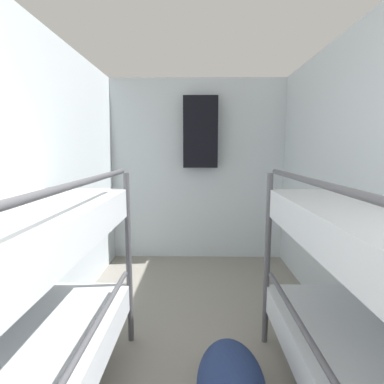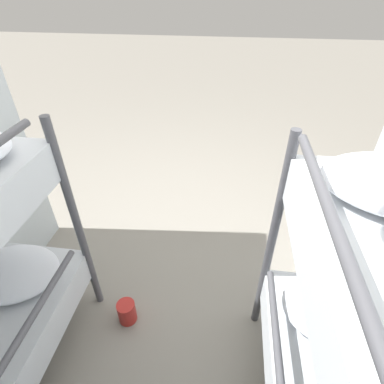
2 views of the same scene
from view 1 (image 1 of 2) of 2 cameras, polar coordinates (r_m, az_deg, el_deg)
The scene contains 4 objects.
wall_left at distance 2.24m, azimuth -30.63°, elevation -0.24°, with size 0.06×4.37×2.40m.
wall_back at distance 4.05m, azimuth 1.06°, elevation 4.12°, with size 2.42×0.06×2.40m.
bunk_stack_left_near at distance 1.63m, azimuth -31.67°, elevation -20.29°, with size 0.65×1.86×1.35m.
hanging_coat at distance 3.90m, azimuth 1.63°, elevation 11.32°, with size 0.44×0.12×0.90m.
Camera 1 is at (-0.01, 0.24, 1.48)m, focal length 28.00 mm.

